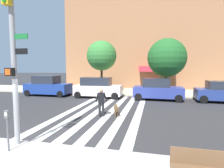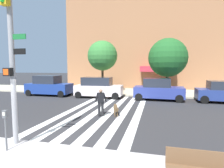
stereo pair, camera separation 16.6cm
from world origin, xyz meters
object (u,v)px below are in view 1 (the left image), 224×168
object	(u,v)px
parked_car_behind_first	(98,88)
parked_car_third_in_line	(158,90)
parked_car_fourth_in_line	(223,92)
street_tree_nearest	(102,56)
parking_meter_curbside	(7,125)
parked_car_near_curb	(48,86)
street_tree_middle	(167,58)
pedestrian_dog_walker	(101,101)
traffic_light_pole	(12,49)
dog_on_leash	(116,108)

from	to	relation	value
parked_car_behind_first	parked_car_third_in_line	xyz separation A→B (m)	(5.64, 0.00, -0.04)
parked_car_fourth_in_line	street_tree_nearest	bearing A→B (deg)	166.85
parked_car_behind_first	parked_car_fourth_in_line	distance (m)	10.94
street_tree_nearest	parking_meter_curbside	bearing A→B (deg)	-85.89
parking_meter_curbside	parked_car_fourth_in_line	bearing A→B (deg)	49.00
parking_meter_curbside	parked_car_near_curb	bearing A→B (deg)	117.31
street_tree_middle	pedestrian_dog_walker	xyz separation A→B (m)	(-4.24, -8.72, -2.96)
traffic_light_pole	parked_car_near_curb	size ratio (longest dim) A/B	1.26
parked_car_near_curb	parked_car_third_in_line	size ratio (longest dim) A/B	1.06
traffic_light_pole	parking_meter_curbside	world-z (taller)	traffic_light_pole
traffic_light_pole	street_tree_middle	distance (m)	14.79
parked_car_behind_first	dog_on_leash	bearing A→B (deg)	-63.12
parked_car_behind_first	parked_car_fourth_in_line	xyz separation A→B (m)	(10.94, 0.00, -0.11)
parked_car_third_in_line	pedestrian_dog_walker	size ratio (longest dim) A/B	2.66
street_tree_middle	pedestrian_dog_walker	world-z (taller)	street_tree_middle
traffic_light_pole	parked_car_third_in_line	distance (m)	12.68
parked_car_fourth_in_line	dog_on_leash	bearing A→B (deg)	-141.81
traffic_light_pole	parked_car_fourth_in_line	size ratio (longest dim) A/B	1.32
parked_car_near_curb	dog_on_leash	xyz separation A→B (m)	(8.55, -6.15, -0.54)
parked_car_third_in_line	parked_car_fourth_in_line	world-z (taller)	parked_car_third_in_line
parking_meter_curbside	parked_car_fourth_in_line	size ratio (longest dim) A/B	0.31
parked_car_third_in_line	parked_car_behind_first	bearing A→B (deg)	-179.97
traffic_light_pole	street_tree_nearest	xyz separation A→B (m)	(-0.91, 13.96, 0.69)
parked_car_third_in_line	parked_car_near_curb	bearing A→B (deg)	-179.99
traffic_light_pole	pedestrian_dog_walker	xyz separation A→B (m)	(1.74, 4.81, -2.59)
traffic_light_pole	parked_car_near_curb	distance (m)	13.04
parked_car_near_curb	street_tree_nearest	size ratio (longest dim) A/B	0.81
parked_car_third_in_line	street_tree_nearest	size ratio (longest dim) A/B	0.76
parked_car_near_curb	street_tree_middle	bearing A→B (deg)	10.50
parked_car_fourth_in_line	street_tree_middle	xyz separation A→B (m)	(-4.43, 2.21, 3.02)
street_tree_middle	parked_car_third_in_line	bearing A→B (deg)	-111.54
parked_car_behind_first	street_tree_nearest	size ratio (longest dim) A/B	0.80
traffic_light_pole	dog_on_leash	xyz separation A→B (m)	(2.58, 5.16, -3.08)
parked_car_behind_first	pedestrian_dog_walker	xyz separation A→B (m)	(2.28, -6.50, -0.04)
parking_meter_curbside	pedestrian_dog_walker	world-z (taller)	pedestrian_dog_walker
parked_car_third_in_line	dog_on_leash	size ratio (longest dim) A/B	4.15
parked_car_near_curb	parked_car_third_in_line	bearing A→B (deg)	0.01
street_tree_middle	dog_on_leash	size ratio (longest dim) A/B	5.38
traffic_light_pole	street_tree_nearest	world-z (taller)	traffic_light_pole
parked_car_near_curb	pedestrian_dog_walker	distance (m)	10.09
parked_car_fourth_in_line	street_tree_middle	bearing A→B (deg)	153.44
parking_meter_curbside	street_tree_middle	world-z (taller)	street_tree_middle
street_tree_middle	parking_meter_curbside	bearing A→B (deg)	-112.63
street_tree_nearest	parked_car_fourth_in_line	bearing A→B (deg)	-13.15
traffic_light_pole	parked_car_third_in_line	bearing A→B (deg)	65.72
parked_car_behind_first	street_tree_middle	world-z (taller)	street_tree_middle
parking_meter_curbside	pedestrian_dog_walker	xyz separation A→B (m)	(1.61, 5.31, -0.10)
parking_meter_curbside	parked_car_behind_first	bearing A→B (deg)	93.24
parked_car_fourth_in_line	dog_on_leash	distance (m)	9.96
parking_meter_curbside	dog_on_leash	distance (m)	6.20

